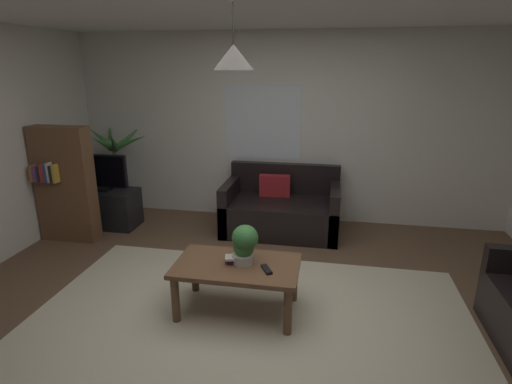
# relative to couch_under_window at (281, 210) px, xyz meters

# --- Properties ---
(floor) EXTENTS (5.78, 5.01, 0.02)m
(floor) POSITION_rel_couch_under_window_xyz_m (-0.01, -2.01, -0.28)
(floor) COLOR brown
(floor) RESTS_ON ground
(rug) EXTENTS (3.75, 2.75, 0.01)m
(rug) POSITION_rel_couch_under_window_xyz_m (-0.01, -2.21, -0.27)
(rug) COLOR beige
(rug) RESTS_ON ground
(wall_back) EXTENTS (5.90, 0.06, 2.50)m
(wall_back) POSITION_rel_couch_under_window_xyz_m (-0.01, 0.52, 0.98)
(wall_back) COLOR silver
(wall_back) RESTS_ON ground
(window_pane) EXTENTS (1.03, 0.01, 0.98)m
(window_pane) POSITION_rel_couch_under_window_xyz_m (-0.34, 0.49, 1.05)
(window_pane) COLOR white
(couch_under_window) EXTENTS (1.46, 0.86, 0.82)m
(couch_under_window) POSITION_rel_couch_under_window_xyz_m (0.00, 0.00, 0.00)
(couch_under_window) COLOR black
(couch_under_window) RESTS_ON ground
(coffee_table) EXTENTS (1.06, 0.62, 0.45)m
(coffee_table) POSITION_rel_couch_under_window_xyz_m (-0.15, -1.88, 0.11)
(coffee_table) COLOR brown
(coffee_table) RESTS_ON ground
(book_on_table_0) EXTENTS (0.15, 0.11, 0.03)m
(book_on_table_0) POSITION_rel_couch_under_window_xyz_m (-0.17, -1.87, 0.19)
(book_on_table_0) COLOR #72387F
(book_on_table_0) RESTS_ON coffee_table
(book_on_table_1) EXTENTS (0.12, 0.09, 0.02)m
(book_on_table_1) POSITION_rel_couch_under_window_xyz_m (-0.18, -1.87, 0.21)
(book_on_table_1) COLOR black
(book_on_table_1) RESTS_ON coffee_table
(book_on_table_2) EXTENTS (0.17, 0.14, 0.02)m
(book_on_table_2) POSITION_rel_couch_under_window_xyz_m (-0.17, -1.88, 0.23)
(book_on_table_2) COLOR beige
(book_on_table_2) RESTS_ON coffee_table
(remote_on_table_0) EXTENTS (0.12, 0.16, 0.02)m
(remote_on_table_0) POSITION_rel_couch_under_window_xyz_m (0.12, -1.95, 0.19)
(remote_on_table_0) COLOR black
(remote_on_table_0) RESTS_ON coffee_table
(potted_plant_on_table) EXTENTS (0.23, 0.23, 0.34)m
(potted_plant_on_table) POSITION_rel_couch_under_window_xyz_m (-0.09, -1.84, 0.36)
(potted_plant_on_table) COLOR beige
(potted_plant_on_table) RESTS_ON coffee_table
(tv_stand) EXTENTS (0.90, 0.44, 0.50)m
(tv_stand) POSITION_rel_couch_under_window_xyz_m (-2.35, -0.26, -0.02)
(tv_stand) COLOR black
(tv_stand) RESTS_ON ground
(tv) EXTENTS (0.77, 0.16, 0.48)m
(tv) POSITION_rel_couch_under_window_xyz_m (-2.35, -0.28, 0.47)
(tv) COLOR black
(tv) RESTS_ON tv_stand
(potted_palm_corner) EXTENTS (0.97, 0.83, 1.31)m
(potted_palm_corner) POSITION_rel_couch_under_window_xyz_m (-2.37, 0.21, 0.34)
(potted_palm_corner) COLOR #4C4C51
(potted_palm_corner) RESTS_ON ground
(bookshelf_corner) EXTENTS (0.70, 0.31, 1.40)m
(bookshelf_corner) POSITION_rel_couch_under_window_xyz_m (-2.54, -0.74, 0.43)
(bookshelf_corner) COLOR brown
(bookshelf_corner) RESTS_ON ground
(pendant_lamp) EXTENTS (0.30, 0.30, 0.46)m
(pendant_lamp) POSITION_rel_couch_under_window_xyz_m (-0.15, -1.88, 1.85)
(pendant_lamp) COLOR black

